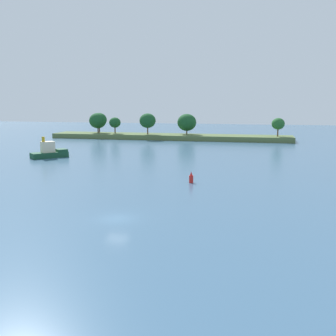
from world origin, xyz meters
TOP-DOWN VIEW (x-y plane):
  - ground_plane at (0.00, 0.00)m, footprint 400.00×400.00m
  - treeline_island at (-19.03, 97.88)m, footprint 85.99×11.34m
  - tugboat at (-33.18, 44.57)m, footprint 8.24×8.45m
  - channel_buoy_red at (4.97, 22.29)m, footprint 0.70×0.70m

SIDE VIEW (x-z plane):
  - ground_plane at x=0.00m, z-range 0.00..0.00m
  - channel_buoy_red at x=4.97m, z-range -0.14..1.76m
  - tugboat at x=-33.18m, z-range -1.24..3.88m
  - treeline_island at x=-19.03m, z-range -1.75..7.46m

